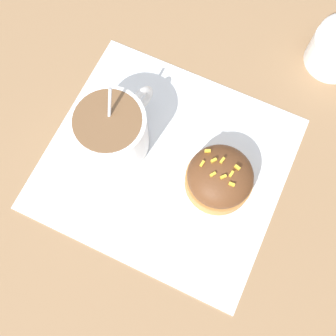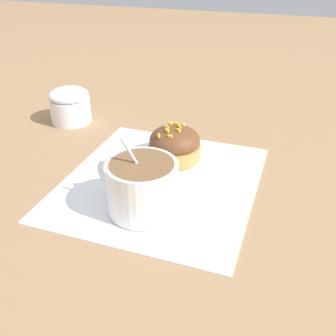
{
  "view_description": "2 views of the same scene",
  "coord_description": "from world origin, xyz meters",
  "views": [
    {
      "loc": [
        -0.07,
        0.15,
        0.49
      ],
      "look_at": [
        -0.01,
        0.02,
        0.04
      ],
      "focal_mm": 42.0,
      "sensor_mm": 36.0,
      "label": 1
    },
    {
      "loc": [
        0.47,
        0.16,
        0.32
      ],
      "look_at": [
        0.02,
        0.02,
        0.04
      ],
      "focal_mm": 42.0,
      "sensor_mm": 36.0,
      "label": 2
    }
  ],
  "objects": [
    {
      "name": "frosted_pastry",
      "position": [
        -0.07,
        -0.0,
        0.03
      ],
      "size": [
        0.08,
        0.08,
        0.06
      ],
      "color": "#C18442",
      "rests_on": "paper_napkin"
    },
    {
      "name": "paper_napkin",
      "position": [
        0.0,
        0.0,
        0.0
      ],
      "size": [
        0.31,
        0.29,
        0.0
      ],
      "color": "white",
      "rests_on": "ground_plane"
    },
    {
      "name": "coffee_cup",
      "position": [
        0.07,
        -0.01,
        0.04
      ],
      "size": [
        0.09,
        0.12,
        0.1
      ],
      "color": "white",
      "rests_on": "paper_napkin"
    },
    {
      "name": "ground_plane",
      "position": [
        0.0,
        0.0,
        0.0
      ],
      "size": [
        3.0,
        3.0,
        0.0
      ],
      "primitive_type": "plane",
      "color": "#93704C"
    }
  ]
}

